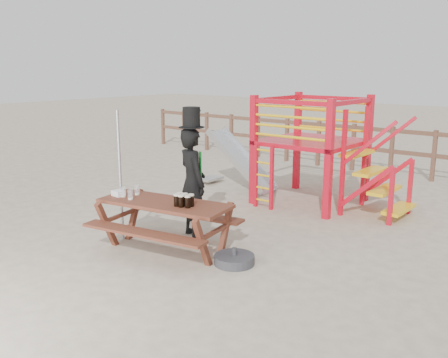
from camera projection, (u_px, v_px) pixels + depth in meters
ground at (173, 250)px, 7.31m from camera, size 60.00×60.00×0.00m
back_fence at (372, 144)px, 12.42m from camera, size 15.09×0.09×1.20m
playground_fort at (307, 148)px, 9.70m from camera, size 4.71×1.84×2.10m
picnic_table at (165, 220)px, 7.16m from camera, size 2.13×1.66×0.74m
man_with_hat at (192, 180)px, 7.71m from camera, size 0.74×0.63×2.03m
metal_pole at (120, 176)px, 7.53m from camera, size 0.04×0.04×2.00m
parasol_base at (234, 259)px, 6.77m from camera, size 0.55×0.55×0.23m
paper_bag at (118, 193)px, 7.42m from camera, size 0.19×0.15×0.08m
stout_pints at (184, 200)px, 6.86m from camera, size 0.28×0.20×0.17m
empty_glasses at (130, 192)px, 7.35m from camera, size 0.28×0.33×0.15m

